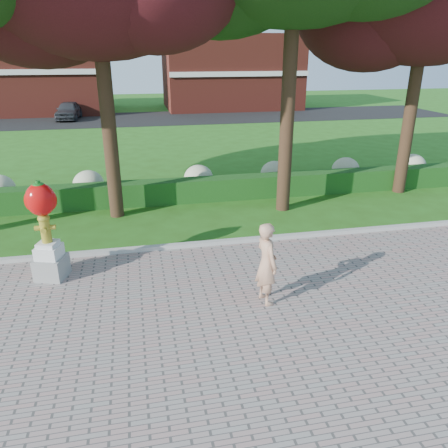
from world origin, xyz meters
name	(u,v)px	position (x,y,z in m)	size (l,w,h in m)	color
ground	(209,306)	(0.00, 0.00, 0.00)	(100.00, 100.00, 0.00)	#285816
curb	(190,245)	(0.00, 3.00, 0.07)	(40.00, 0.18, 0.15)	#ADADA5
lawn_hedge	(175,191)	(0.00, 7.00, 0.40)	(24.00, 0.70, 0.80)	#124013
hydrangea_row	(187,179)	(0.57, 8.00, 0.55)	(20.10, 1.10, 0.99)	#B6BC90
street	(148,118)	(0.00, 28.00, 0.01)	(50.00, 8.00, 0.02)	black
building_left	(23,70)	(-10.00, 34.00, 3.50)	(14.00, 8.00, 7.00)	maroon
building_right	(230,72)	(8.00, 34.00, 3.20)	(12.00, 8.00, 6.40)	maroon
hydrant_sculpture	(45,228)	(-3.41, 1.95, 1.29)	(0.80, 0.80, 2.36)	gray
woman	(267,263)	(1.20, -0.09, 0.93)	(0.65, 0.43, 1.79)	tan
parked_car	(68,110)	(-6.08, 28.77, 0.70)	(1.62, 4.02, 1.37)	#3D3F44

